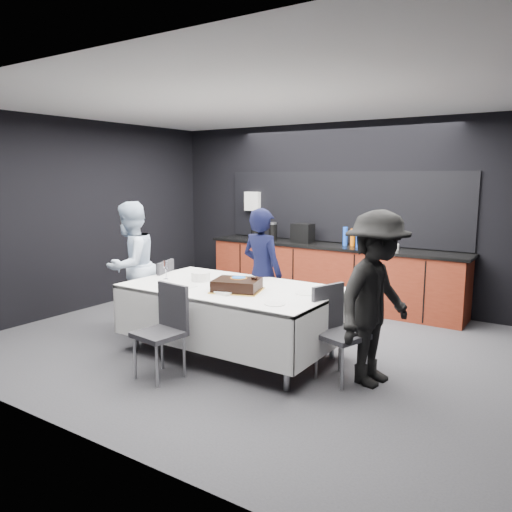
{
  "coord_description": "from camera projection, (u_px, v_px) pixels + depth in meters",
  "views": [
    {
      "loc": [
        3.19,
        -4.74,
        1.99
      ],
      "look_at": [
        0.0,
        0.1,
        1.05
      ],
      "focal_mm": 35.0,
      "sensor_mm": 36.0,
      "label": 1
    }
  ],
  "objects": [
    {
      "name": "ground",
      "position": [
        251.0,
        344.0,
        5.96
      ],
      "size": [
        6.0,
        6.0,
        0.0
      ],
      "primitive_type": "plane",
      "color": "#3F3F44",
      "rests_on": "ground"
    },
    {
      "name": "room_shell",
      "position": [
        251.0,
        187.0,
        5.66
      ],
      "size": [
        6.04,
        5.04,
        2.82
      ],
      "color": "white",
      "rests_on": "ground"
    },
    {
      "name": "kitchenette",
      "position": [
        330.0,
        270.0,
        7.71
      ],
      "size": [
        4.1,
        0.64,
        2.05
      ],
      "color": "maroon",
      "rests_on": "ground"
    },
    {
      "name": "party_table",
      "position": [
        231.0,
        298.0,
        5.53
      ],
      "size": [
        2.32,
        1.32,
        0.78
      ],
      "color": "#99999E",
      "rests_on": "ground"
    },
    {
      "name": "cake_assembly",
      "position": [
        237.0,
        285.0,
        5.26
      ],
      "size": [
        0.61,
        0.55,
        0.16
      ],
      "color": "#EFB346",
      "rests_on": "party_table"
    },
    {
      "name": "plate_stack",
      "position": [
        201.0,
        276.0,
        5.79
      ],
      "size": [
        0.22,
        0.22,
        0.1
      ],
      "primitive_type": "cylinder",
      "color": "white",
      "rests_on": "party_table"
    },
    {
      "name": "loose_plate_near",
      "position": [
        188.0,
        286.0,
        5.5
      ],
      "size": [
        0.22,
        0.22,
        0.01
      ],
      "primitive_type": "cylinder",
      "color": "white",
      "rests_on": "party_table"
    },
    {
      "name": "loose_plate_right_a",
      "position": [
        305.0,
        293.0,
        5.16
      ],
      "size": [
        0.22,
        0.22,
        0.01
      ],
      "primitive_type": "cylinder",
      "color": "white",
      "rests_on": "party_table"
    },
    {
      "name": "loose_plate_right_b",
      "position": [
        275.0,
        304.0,
        4.73
      ],
      "size": [
        0.2,
        0.2,
        0.01
      ],
      "primitive_type": "cylinder",
      "color": "white",
      "rests_on": "party_table"
    },
    {
      "name": "loose_plate_far",
      "position": [
        249.0,
        281.0,
        5.74
      ],
      "size": [
        0.21,
        0.21,
        0.01
      ],
      "primitive_type": "cylinder",
      "color": "white",
      "rests_on": "party_table"
    },
    {
      "name": "fork_pile",
      "position": [
        223.0,
        293.0,
        5.12
      ],
      "size": [
        0.18,
        0.13,
        0.03
      ],
      "primitive_type": "cube",
      "rotation": [
        0.0,
        0.0,
        -0.1
      ],
      "color": "white",
      "rests_on": "party_table"
    },
    {
      "name": "champagne_flute",
      "position": [
        166.0,
        266.0,
        5.86
      ],
      "size": [
        0.06,
        0.06,
        0.22
      ],
      "color": "white",
      "rests_on": "party_table"
    },
    {
      "name": "chair_left",
      "position": [
        158.0,
        291.0,
        6.34
      ],
      "size": [
        0.53,
        0.53,
        0.92
      ],
      "color": "#2B2B30",
      "rests_on": "ground"
    },
    {
      "name": "chair_right",
      "position": [
        336.0,
        325.0,
        4.89
      ],
      "size": [
        0.53,
        0.53,
        0.92
      ],
      "color": "#2B2B30",
      "rests_on": "ground"
    },
    {
      "name": "chair_near",
      "position": [
        165.0,
        324.0,
        4.93
      ],
      "size": [
        0.47,
        0.47,
        0.92
      ],
      "color": "#2B2B30",
      "rests_on": "ground"
    },
    {
      "name": "person_center",
      "position": [
        262.0,
        273.0,
        6.12
      ],
      "size": [
        0.64,
        0.47,
        1.6
      ],
      "primitive_type": "imported",
      "rotation": [
        0.0,
        0.0,
        2.99
      ],
      "color": "black",
      "rests_on": "ground"
    },
    {
      "name": "person_left",
      "position": [
        131.0,
        266.0,
        6.47
      ],
      "size": [
        0.75,
        0.9,
        1.66
      ],
      "primitive_type": "imported",
      "rotation": [
        0.0,
        0.0,
        -1.4
      ],
      "color": "#C6DDF9",
      "rests_on": "ground"
    },
    {
      "name": "person_right",
      "position": [
        376.0,
        299.0,
        4.71
      ],
      "size": [
        0.79,
        1.17,
        1.67
      ],
      "primitive_type": "imported",
      "rotation": [
        0.0,
        0.0,
        1.4
      ],
      "color": "black",
      "rests_on": "ground"
    }
  ]
}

